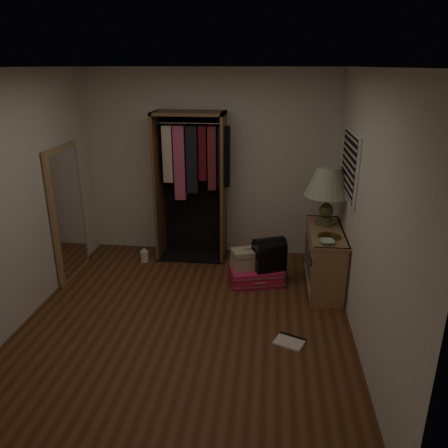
{
  "coord_description": "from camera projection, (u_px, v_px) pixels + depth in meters",
  "views": [
    {
      "loc": [
        0.85,
        -4.0,
        2.62
      ],
      "look_at": [
        0.3,
        0.95,
        0.8
      ],
      "focal_mm": 35.0,
      "sensor_mm": 36.0,
      "label": 1
    }
  ],
  "objects": [
    {
      "name": "ground",
      "position": [
        187.0,
        322.0,
        4.72
      ],
      "size": [
        4.0,
        4.0,
        0.0
      ],
      "primitive_type": "plane",
      "color": "#522C17",
      "rests_on": "ground"
    },
    {
      "name": "room_walls",
      "position": [
        191.0,
        187.0,
        4.24
      ],
      "size": [
        3.52,
        4.02,
        2.6
      ],
      "color": "silver",
      "rests_on": "ground"
    },
    {
      "name": "console_bookshelf",
      "position": [
        324.0,
        256.0,
        5.4
      ],
      "size": [
        0.42,
        1.12,
        0.75
      ],
      "color": "#9A6D4A",
      "rests_on": "ground"
    },
    {
      "name": "open_wardrobe",
      "position": [
        193.0,
        173.0,
        5.97
      ],
      "size": [
        1.02,
        0.5,
        2.05
      ],
      "color": "brown",
      "rests_on": "ground"
    },
    {
      "name": "floor_mirror",
      "position": [
        68.0,
        213.0,
        5.54
      ],
      "size": [
        0.06,
        0.8,
        1.7
      ],
      "color": "tan",
      "rests_on": "ground"
    },
    {
      "name": "pink_suitcase",
      "position": [
        256.0,
        275.0,
        5.57
      ],
      "size": [
        0.76,
        0.63,
        0.2
      ],
      "rotation": [
        0.0,
        0.0,
        0.25
      ],
      "color": "#DD1B55",
      "rests_on": "ground"
    },
    {
      "name": "train_case",
      "position": [
        247.0,
        259.0,
        5.48
      ],
      "size": [
        0.44,
        0.37,
        0.27
      ],
      "rotation": [
        0.0,
        0.0,
        0.37
      ],
      "color": "#B9AD8D",
      "rests_on": "pink_suitcase"
    },
    {
      "name": "black_bag",
      "position": [
        269.0,
        253.0,
        5.43
      ],
      "size": [
        0.45,
        0.38,
        0.42
      ],
      "rotation": [
        0.0,
        0.0,
        0.42
      ],
      "color": "black",
      "rests_on": "pink_suitcase"
    },
    {
      "name": "table_lamp",
      "position": [
        328.0,
        183.0,
        5.27
      ],
      "size": [
        0.59,
        0.59,
        0.72
      ],
      "rotation": [
        0.0,
        0.0,
        0.03
      ],
      "color": "#49582A",
      "rests_on": "console_bookshelf"
    },
    {
      "name": "brass_tray",
      "position": [
        329.0,
        237.0,
        5.02
      ],
      "size": [
        0.3,
        0.3,
        0.02
      ],
      "rotation": [
        0.0,
        0.0,
        -0.16
      ],
      "color": "#B18644",
      "rests_on": "console_bookshelf"
    },
    {
      "name": "ceramic_bowl",
      "position": [
        327.0,
        242.0,
        4.84
      ],
      "size": [
        0.19,
        0.19,
        0.04
      ],
      "primitive_type": "imported",
      "rotation": [
        0.0,
        0.0,
        0.14
      ],
      "color": "#B6DABA",
      "rests_on": "console_bookshelf"
    },
    {
      "name": "white_jug",
      "position": [
        145.0,
        256.0,
        6.15
      ],
      "size": [
        0.14,
        0.14,
        0.19
      ],
      "rotation": [
        0.0,
        0.0,
        0.35
      ],
      "color": "white",
      "rests_on": "ground"
    },
    {
      "name": "floor_book",
      "position": [
        290.0,
        341.0,
        4.38
      ],
      "size": [
        0.35,
        0.32,
        0.03
      ],
      "rotation": [
        0.0,
        0.0,
        -0.39
      ],
      "color": "beige",
      "rests_on": "ground"
    }
  ]
}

